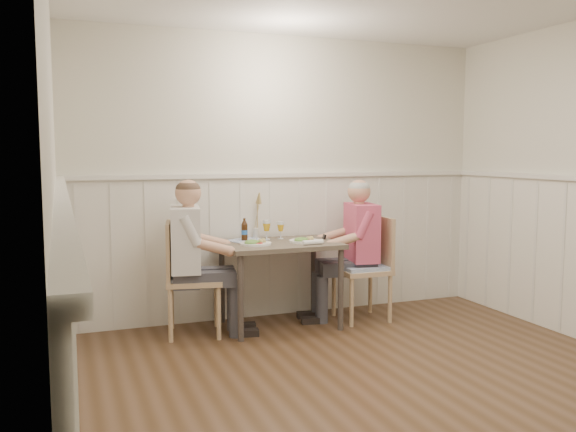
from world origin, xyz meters
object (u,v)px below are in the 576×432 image
at_px(beer_bottle, 244,231).
at_px(chair_right, 367,264).
at_px(dining_table, 280,253).
at_px(diner_cream, 191,270).
at_px(man_in_pink, 357,260).
at_px(grass_vase, 256,217).
at_px(chair_left, 187,274).

bearing_deg(beer_bottle, chair_right, -12.20).
xyz_separation_m(dining_table, diner_cream, (-0.79, -0.01, -0.10)).
height_order(man_in_pink, diner_cream, diner_cream).
bearing_deg(grass_vase, diner_cream, -154.35).
bearing_deg(grass_vase, dining_table, -68.70).
distance_m(chair_right, diner_cream, 1.63).
bearing_deg(dining_table, chair_left, 177.19).
distance_m(dining_table, diner_cream, 0.80).
relative_size(diner_cream, beer_bottle, 6.55).
xyz_separation_m(beer_bottle, grass_vase, (0.15, 0.13, 0.11)).
height_order(chair_left, man_in_pink, man_in_pink).
relative_size(dining_table, chair_right, 1.05).
xyz_separation_m(chair_right, diner_cream, (-1.62, 0.05, 0.05)).
distance_m(dining_table, chair_right, 0.85).
xyz_separation_m(man_in_pink, grass_vase, (-0.87, 0.32, 0.40)).
xyz_separation_m(chair_right, beer_bottle, (-1.10, 0.24, 0.33)).
height_order(man_in_pink, grass_vase, man_in_pink).
xyz_separation_m(chair_right, grass_vase, (-0.95, 0.37, 0.44)).
height_order(chair_left, beer_bottle, chair_left).
relative_size(man_in_pink, grass_vase, 2.96).
distance_m(diner_cream, beer_bottle, 0.62).
height_order(chair_right, diner_cream, diner_cream).
bearing_deg(man_in_pink, chair_left, 178.12).
relative_size(dining_table, diner_cream, 0.75).
bearing_deg(beer_bottle, chair_left, -165.61).
relative_size(dining_table, beer_bottle, 4.89).
height_order(dining_table, chair_left, chair_left).
distance_m(dining_table, grass_vase, 0.44).
distance_m(chair_right, beer_bottle, 1.17).
distance_m(dining_table, chair_left, 0.83).
relative_size(dining_table, chair_left, 1.04).
distance_m(man_in_pink, diner_cream, 1.54).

